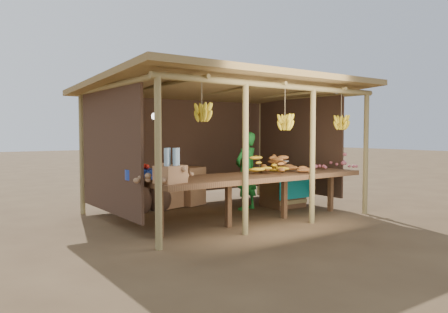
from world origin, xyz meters
TOP-DOWN VIEW (x-y plane):
  - ground at (0.00, 0.00)m, footprint 60.00×60.00m
  - stall_structure at (-0.00, -0.11)m, footprint 4.70×3.50m
  - counter at (0.00, -0.95)m, footprint 3.90×1.05m
  - potato_heap at (-1.73, -1.07)m, footprint 0.88×0.54m
  - sweet_potato_heap at (0.47, -0.96)m, footprint 0.89×0.57m
  - onion_heap at (1.90, -1.03)m, footprint 0.93×0.73m
  - banana_pile at (0.24, -0.85)m, footprint 0.69×0.44m
  - tomato_basin at (-1.90, -0.52)m, footprint 0.43×0.43m
  - bottle_box at (-1.76, -1.20)m, footprint 0.45×0.40m
  - vendor at (0.61, 0.11)m, footprint 0.61×0.48m
  - tarp_crate at (1.41, -0.07)m, footprint 0.80×0.69m
  - carton_stack at (-0.20, 1.10)m, footprint 1.08×0.48m
  - burlap_sacks at (-0.99, 1.03)m, footprint 0.87×0.46m

SIDE VIEW (x-z plane):
  - ground at x=0.00m, z-range 0.00..0.00m
  - burlap_sacks at x=-0.99m, z-range -0.04..0.58m
  - carton_stack at x=-0.20m, z-range -0.04..0.72m
  - tarp_crate at x=1.41m, z-range -0.08..0.86m
  - counter at x=0.00m, z-range 0.34..1.14m
  - vendor at x=0.61m, z-range 0.00..1.50m
  - tomato_basin at x=-1.90m, z-range 0.78..1.01m
  - banana_pile at x=0.24m, z-range 0.80..1.15m
  - sweet_potato_heap at x=0.47m, z-range 0.80..1.15m
  - onion_heap at x=1.90m, z-range 0.80..1.16m
  - potato_heap at x=-1.73m, z-range 0.80..1.16m
  - bottle_box at x=-1.76m, z-range 0.74..1.22m
  - stall_structure at x=0.00m, z-range 0.70..3.13m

